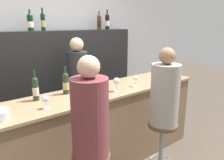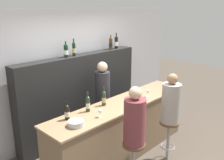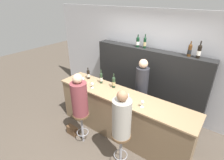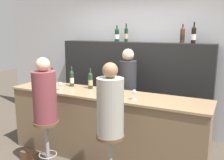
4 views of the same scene
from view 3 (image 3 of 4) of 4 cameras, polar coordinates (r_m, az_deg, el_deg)
name	(u,v)px [view 3 (image 3 of 4)]	position (r m, az deg, el deg)	size (l,w,h in m)	color
ground_plane	(113,141)	(4.02, 0.31, -19.30)	(16.00, 16.00, 0.00)	#4C4238
wall_back	(152,63)	(4.55, 12.98, 5.38)	(6.40, 0.05, 2.60)	#B2B2B7
bar_counter	(121,115)	(3.87, 3.03, -11.37)	(3.06, 0.64, 1.03)	brown
back_bar_cabinet	(147,82)	(4.54, 11.22, -0.62)	(2.86, 0.28, 1.72)	black
wine_bottle_counter_0	(88,74)	(4.24, -7.76, 1.93)	(0.07, 0.07, 0.28)	black
wine_bottle_counter_1	(101,78)	(3.98, -3.56, 0.70)	(0.07, 0.07, 0.33)	#233823
wine_bottle_counter_2	(114,82)	(3.78, 0.55, -0.71)	(0.07, 0.07, 0.32)	#233823
wine_bottle_backbar_0	(138,42)	(4.34, 8.41, 12.24)	(0.08, 0.08, 0.30)	black
wine_bottle_backbar_1	(145,43)	(4.25, 10.66, 11.94)	(0.07, 0.07, 0.33)	black
wine_bottle_backbar_2	(190,50)	(3.93, 24.04, 8.90)	(0.08, 0.08, 0.31)	#4C2D14
wine_bottle_backbar_3	(199,51)	(3.90, 26.57, 8.37)	(0.08, 0.08, 0.34)	black
wine_glass_0	(92,84)	(3.81, -6.48, -1.34)	(0.07, 0.07, 0.13)	silver
wine_glass_1	(127,96)	(3.32, 4.94, -5.12)	(0.08, 0.08, 0.17)	silver
wine_glass_2	(142,102)	(3.20, 9.88, -7.23)	(0.07, 0.07, 0.14)	silver
metal_bowl	(80,80)	(4.14, -10.56, -0.09)	(0.23, 0.23, 0.08)	#B7B7BC
bar_stool_left	(82,120)	(3.71, -9.92, -12.83)	(0.34, 0.34, 0.73)	gray
guest_seated_left	(79,97)	(3.39, -10.63, -5.60)	(0.31, 0.31, 0.87)	brown
bar_stool_right	(121,142)	(3.23, 2.95, -19.55)	(0.34, 0.34, 0.73)	gray
guest_seated_right	(122,117)	(2.87, 3.20, -11.93)	(0.31, 0.31, 0.86)	gray
bartender	(141,95)	(4.13, 9.37, -4.73)	(0.29, 0.29, 1.64)	#28282D
handbag	(72,130)	(4.21, -12.85, -15.72)	(0.26, 0.12, 0.20)	#513823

